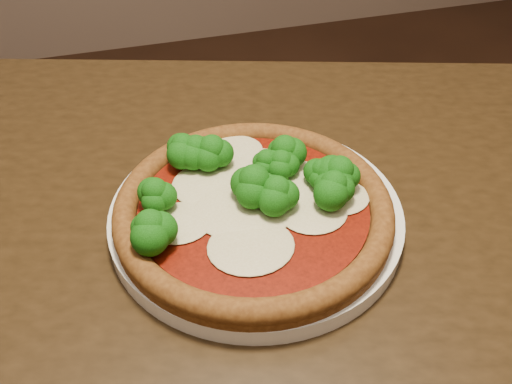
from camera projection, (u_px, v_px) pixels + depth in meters
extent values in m
cube|color=black|center=(255.00, 265.00, 0.55)|extent=(1.41, 1.07, 0.04)
cylinder|color=white|center=(256.00, 216.00, 0.56)|extent=(0.28, 0.28, 0.02)
cylinder|color=brown|center=(254.00, 213.00, 0.54)|extent=(0.26, 0.26, 0.01)
torus|color=brown|center=(254.00, 207.00, 0.54)|extent=(0.26, 0.26, 0.02)
cylinder|color=#6E1105|center=(254.00, 207.00, 0.54)|extent=(0.22, 0.22, 0.00)
ellipsoid|color=beige|center=(211.00, 183.00, 0.56)|extent=(0.08, 0.07, 0.01)
ellipsoid|color=beige|center=(259.00, 166.00, 0.58)|extent=(0.07, 0.06, 0.01)
ellipsoid|color=beige|center=(313.00, 212.00, 0.53)|extent=(0.06, 0.06, 0.01)
ellipsoid|color=beige|center=(251.00, 246.00, 0.49)|extent=(0.08, 0.07, 0.01)
ellipsoid|color=beige|center=(340.00, 197.00, 0.54)|extent=(0.06, 0.05, 0.00)
ellipsoid|color=beige|center=(295.00, 182.00, 0.56)|extent=(0.08, 0.07, 0.01)
ellipsoid|color=beige|center=(235.00, 150.00, 0.60)|extent=(0.06, 0.05, 0.00)
ellipsoid|color=beige|center=(245.00, 206.00, 0.53)|extent=(0.10, 0.09, 0.01)
ellipsoid|color=beige|center=(179.00, 223.00, 0.52)|extent=(0.06, 0.06, 0.00)
ellipsoid|color=beige|center=(215.00, 184.00, 0.56)|extent=(0.07, 0.06, 0.01)
ellipsoid|color=#177012|center=(281.00, 162.00, 0.55)|extent=(0.04, 0.04, 0.03)
ellipsoid|color=#177012|center=(212.00, 150.00, 0.56)|extent=(0.05, 0.05, 0.04)
ellipsoid|color=#177012|center=(339.00, 172.00, 0.53)|extent=(0.05, 0.05, 0.04)
ellipsoid|color=#177012|center=(183.00, 147.00, 0.57)|extent=(0.04, 0.04, 0.04)
ellipsoid|color=#177012|center=(277.00, 192.00, 0.51)|extent=(0.05, 0.05, 0.04)
ellipsoid|color=#177012|center=(322.00, 171.00, 0.54)|extent=(0.04, 0.04, 0.03)
ellipsoid|color=#177012|center=(285.00, 150.00, 0.56)|extent=(0.05, 0.05, 0.04)
ellipsoid|color=#177012|center=(150.00, 227.00, 0.48)|extent=(0.05, 0.05, 0.04)
ellipsoid|color=#177012|center=(196.00, 149.00, 0.56)|extent=(0.04, 0.04, 0.04)
ellipsoid|color=#177012|center=(266.00, 161.00, 0.55)|extent=(0.04, 0.04, 0.03)
ellipsoid|color=#177012|center=(334.00, 186.00, 0.52)|extent=(0.04, 0.04, 0.04)
ellipsoid|color=#177012|center=(254.00, 182.00, 0.52)|extent=(0.05, 0.05, 0.04)
ellipsoid|color=#177012|center=(155.00, 193.00, 0.52)|extent=(0.04, 0.04, 0.04)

